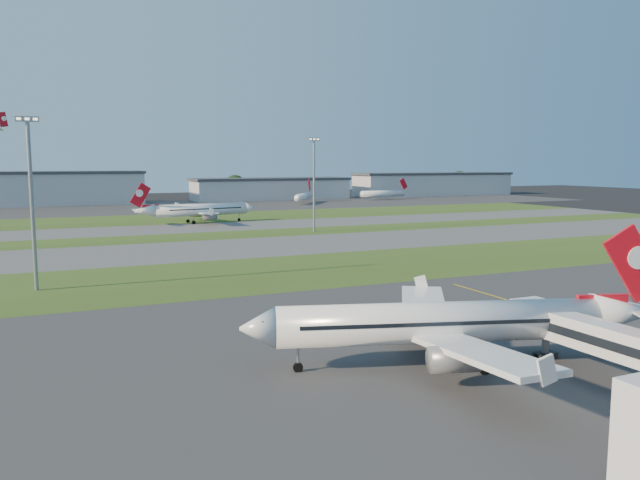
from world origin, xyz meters
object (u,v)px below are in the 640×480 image
light_mast_west (31,192)px  light_mast_centre (314,178)px  airliner_taxiing (200,210)px  mini_jet_near (304,196)px  mini_jet_far (383,193)px  airliner_parked (442,324)px

light_mast_west → light_mast_centre: (70.00, 56.00, 0.00)m
airliner_taxiing → mini_jet_near: airliner_taxiing is taller
airliner_taxiing → light_mast_centre: (22.86, -37.95, 10.71)m
mini_jet_far → light_mast_west: 241.24m
light_mast_west → light_mast_centre: same height
airliner_parked → mini_jet_far: size_ratio=1.29×
mini_jet_near → mini_jet_far: size_ratio=0.85×
mini_jet_near → light_mast_centre: (-43.80, -112.23, 11.53)m
airliner_taxiing → light_mast_west: bearing=55.7°
mini_jet_near → light_mast_centre: bearing=-166.3°
airliner_parked → airliner_taxiing: size_ratio=0.99×
light_mast_centre → light_mast_west: bearing=-141.3°
mini_jet_near → light_mast_centre: size_ratio=0.95×
mini_jet_near → mini_jet_far: bearing=-43.5°
mini_jet_far → light_mast_centre: bearing=-131.9°
airliner_taxiing → mini_jet_far: (115.17, 84.14, -0.82)m
mini_jet_near → light_mast_west: bearing=-179.1°
airliner_parked → light_mast_centre: 116.05m
mini_jet_far → light_mast_west: light_mast_west is taller
airliner_taxiing → mini_jet_far: 142.63m
airliner_parked → airliner_taxiing: bearing=102.4°
airliner_taxiing → light_mast_centre: bearing=113.4°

